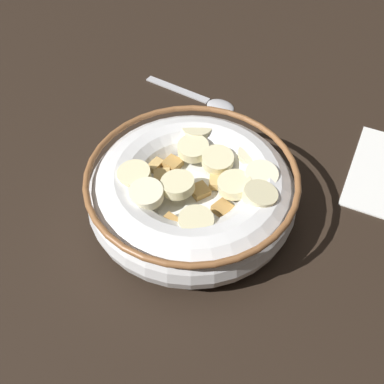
{
  "coord_description": "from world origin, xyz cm",
  "views": [
    {
      "loc": [
        -19.94,
        -20.39,
        36.08
      ],
      "look_at": [
        0.0,
        0.0,
        3.0
      ],
      "focal_mm": 43.02,
      "sensor_mm": 36.0,
      "label": 1
    }
  ],
  "objects": [
    {
      "name": "ground_plane",
      "position": [
        0.0,
        0.0,
        -1.0
      ],
      "size": [
        126.4,
        126.4,
        2.0
      ],
      "primitive_type": "cube",
      "color": "black"
    },
    {
      "name": "cereal_bowl",
      "position": [
        0.04,
        -0.02,
        3.1
      ],
      "size": [
        19.82,
        19.82,
        6.24
      ],
      "color": "white",
      "rests_on": "ground_plane"
    },
    {
      "name": "spoon",
      "position": [
        13.61,
        11.23,
        0.33
      ],
      "size": [
        4.74,
        12.8,
        0.8
      ],
      "color": "#B7B7BC",
      "rests_on": "ground_plane"
    }
  ]
}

